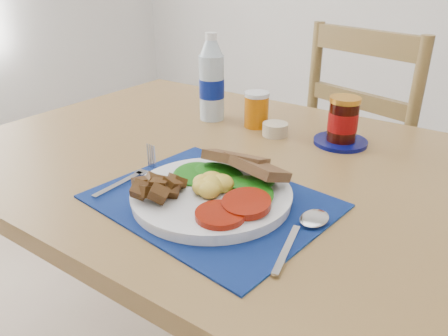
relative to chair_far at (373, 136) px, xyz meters
The scene contains 10 objects.
table 0.74m from the chair_far, 93.88° to the right, with size 1.40×0.90×0.75m.
chair_far is the anchor object (origin of this frame).
placemat 0.94m from the chair_far, 91.64° to the right, with size 0.41×0.32×0.00m, color black.
breakfast_plate 0.95m from the chair_far, 91.98° to the right, with size 0.29×0.29×0.07m.
fork 0.98m from the chair_far, 102.67° to the right, with size 0.02×0.18×0.00m.
spoon 0.94m from the chair_far, 80.13° to the right, with size 0.05×0.20×0.01m.
water_bottle 0.68m from the chair_far, 119.47° to the right, with size 0.07×0.07×0.24m.
juice_glass 0.59m from the chair_far, 108.07° to the right, with size 0.06×0.06×0.09m, color #B55A04.
ramekin 0.59m from the chair_far, 99.96° to the right, with size 0.06×0.06×0.03m, color tan.
jam_on_saucer 0.56m from the chair_far, 83.27° to the right, with size 0.13×0.13×0.12m.
Camera 1 is at (0.45, -0.56, 1.15)m, focal length 35.00 mm.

